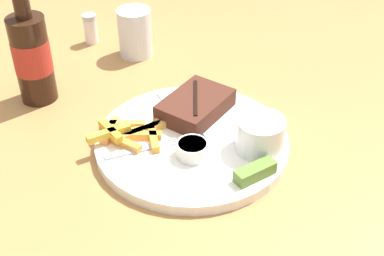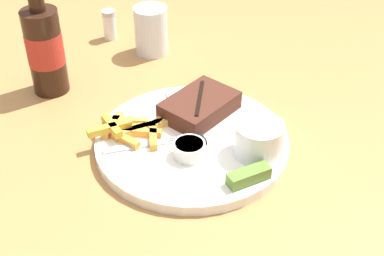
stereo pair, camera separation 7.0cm
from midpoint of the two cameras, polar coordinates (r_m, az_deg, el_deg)
name	(u,v)px [view 2 (the right image)]	position (r m, az deg, el deg)	size (l,w,h in m)	color
dining_table	(192,171)	(0.91, 2.22, -4.72)	(1.60, 1.66, 0.76)	#A87542
dinner_plate	(192,142)	(0.87, 2.32, -1.61)	(0.31, 0.31, 0.02)	white
steak_portion	(200,106)	(0.91, 3.04, 2.30)	(0.15, 0.12, 0.03)	#472319
fries_pile	(133,128)	(0.87, -4.01, -0.04)	(0.16, 0.12, 0.02)	#E58F44
coleslaw_cup	(259,137)	(0.82, 9.58, -1.05)	(0.08, 0.08, 0.05)	white
dipping_sauce_cup	(189,149)	(0.82, 2.16, -2.31)	(0.05, 0.05, 0.02)	silver
pickle_spear	(249,176)	(0.78, 8.63, -5.17)	(0.07, 0.02, 0.02)	#567A2D
fork_utensil	(141,145)	(0.84, -3.06, -1.94)	(0.13, 0.04, 0.00)	#B7B7BC
knife_utensil	(188,121)	(0.89, 1.82, 0.63)	(0.04, 0.17, 0.01)	#B7B7BC
beer_bottle	(44,46)	(0.99, -13.51, 8.44)	(0.07, 0.07, 0.26)	black
drinking_glass	(151,30)	(1.12, -2.57, 10.32)	(0.07, 0.07, 0.10)	silver
salt_shaker	(109,24)	(1.19, -7.10, 10.87)	(0.03, 0.03, 0.07)	white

